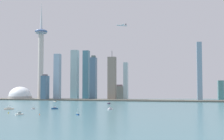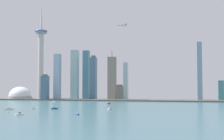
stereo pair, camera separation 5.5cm
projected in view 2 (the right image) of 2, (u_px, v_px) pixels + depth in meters
The scene contains 25 objects.
ground_plane at pixel (17, 121), 351.78m from camera, with size 6000.00×6000.00×0.00m, color #3D656F.
waterfront_pier at pixel (111, 100), 865.54m from camera, with size 811.90×69.19×3.75m, color #515148.
observation_tower at pixel (41, 53), 946.72m from camera, with size 40.14×40.14×315.84m.
stadium_dome at pixel (20, 96), 936.39m from camera, with size 74.21×74.21×59.02m.
skyscraper_0 at pixel (75, 74), 987.59m from camera, with size 23.29×22.13×162.93m.
skyscraper_1 at pixel (120, 92), 951.29m from camera, with size 27.74×26.77×47.56m.
skyscraper_2 at pixel (112, 79), 876.57m from camera, with size 23.30×19.71×147.99m.
skyscraper_3 at pixel (57, 77), 904.04m from camera, with size 17.81×19.62×140.94m.
skyscraper_4 at pixel (221, 90), 896.87m from camera, with size 16.27×19.66×59.71m.
skyscraper_5 at pixel (86, 75), 977.56m from camera, with size 19.46×21.18×160.10m.
skyscraper_6 at pixel (126, 81), 900.36m from camera, with size 12.42×19.62×114.52m.
skyscraper_7 at pixel (45, 88), 890.08m from camera, with size 16.88×26.45×77.86m.
skyscraper_8 at pixel (199, 72), 823.76m from camera, with size 13.44×21.84×165.37m.
skyscraper_9 at pixel (93, 78), 914.89m from camera, with size 18.57×20.72×137.40m.
boat_0 at pixel (55, 108), 539.67m from camera, with size 12.76×8.56×4.65m.
boat_1 at pixel (55, 101), 817.12m from camera, with size 12.61×12.03×9.27m.
boat_2 at pixel (9, 109), 533.77m from camera, with size 16.88×11.86×9.20m.
boat_3 at pixel (19, 114), 429.41m from camera, with size 9.45×10.98×4.78m.
boat_4 at pixel (110, 109), 528.00m from camera, with size 7.62×8.42×10.95m.
boat_5 at pixel (33, 109), 538.23m from camera, with size 2.98×10.31×8.54m.
boat_6 at pixel (78, 114), 428.78m from camera, with size 6.15×6.70×9.71m.
boat_7 at pixel (109, 103), 703.68m from camera, with size 10.66×15.48×3.87m.
channel_buoy_0 at pixel (40, 114), 429.72m from camera, with size 1.32×1.32×2.60m, color #E54C19.
channel_buoy_2 at pixel (8, 113), 456.74m from camera, with size 1.91×1.91×2.39m, color yellow.
airplane at pixel (122, 25), 849.93m from camera, with size 28.82×26.74×7.78m.
Camera 2 is at (184.60, -323.24, 41.41)m, focal length 47.45 mm.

